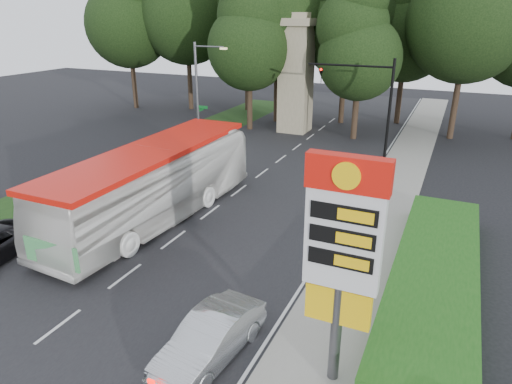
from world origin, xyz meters
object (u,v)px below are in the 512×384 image
at_px(monument, 296,73).
at_px(transit_bus, 154,185).
at_px(traffic_signal_mast, 371,95).
at_px(sedan_silver, 210,338).
at_px(streetlight_signs, 199,91).
at_px(gas_station_pylon, 343,245).

height_order(monument, transit_bus, monument).
bearing_deg(traffic_signal_mast, monument, 142.00).
relative_size(monument, transit_bus, 0.74).
bearing_deg(sedan_silver, traffic_signal_mast, 95.72).
relative_size(traffic_signal_mast, sedan_silver, 1.64).
relative_size(streetlight_signs, transit_bus, 0.59).
distance_m(traffic_signal_mast, monument, 9.76).
distance_m(traffic_signal_mast, transit_bus, 17.02).
bearing_deg(gas_station_pylon, sedan_silver, -170.01).
distance_m(streetlight_signs, transit_bus, 14.03).
relative_size(gas_station_pylon, streetlight_signs, 0.86).
xyz_separation_m(traffic_signal_mast, transit_bus, (-7.77, -14.89, -2.77)).
bearing_deg(traffic_signal_mast, transit_bus, -117.57).
relative_size(traffic_signal_mast, streetlight_signs, 0.90).
distance_m(gas_station_pylon, sedan_silver, 5.29).
xyz_separation_m(traffic_signal_mast, streetlight_signs, (-12.67, -1.99, -0.23)).
bearing_deg(streetlight_signs, transit_bus, -69.21).
bearing_deg(monument, gas_station_pylon, -68.20).
distance_m(monument, transit_bus, 21.13).
distance_m(streetlight_signs, sedan_silver, 24.43).
bearing_deg(transit_bus, gas_station_pylon, -28.54).
xyz_separation_m(gas_station_pylon, streetlight_signs, (-16.19, 20.01, -0.01)).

